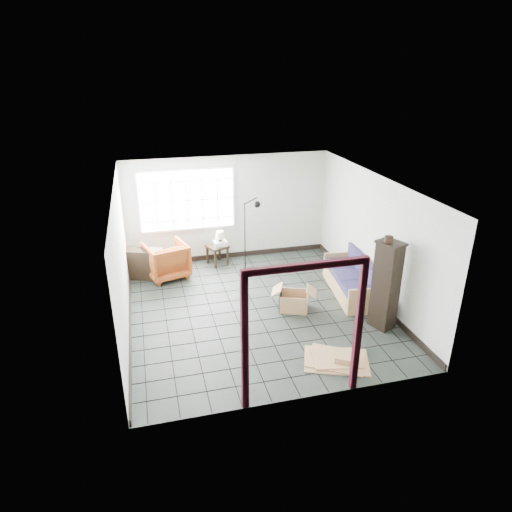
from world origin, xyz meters
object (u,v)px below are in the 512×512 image
object	(u,v)px
futon_sofa	(354,280)
side_table	(217,249)
armchair	(166,258)
tall_shelf	(386,285)

from	to	relation	value
futon_sofa	side_table	world-z (taller)	futon_sofa
futon_sofa	armchair	distance (m)	4.25
futon_sofa	side_table	bearing A→B (deg)	146.28
side_table	tall_shelf	world-z (taller)	tall_shelf
tall_shelf	side_table	bearing A→B (deg)	103.69
futon_sofa	armchair	world-z (taller)	armchair
side_table	futon_sofa	bearing A→B (deg)	-41.10
side_table	tall_shelf	xyz separation A→B (m)	(2.51, -3.61, 0.47)
futon_sofa	side_table	distance (m)	3.41
futon_sofa	tall_shelf	xyz separation A→B (m)	(-0.06, -1.36, 0.57)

